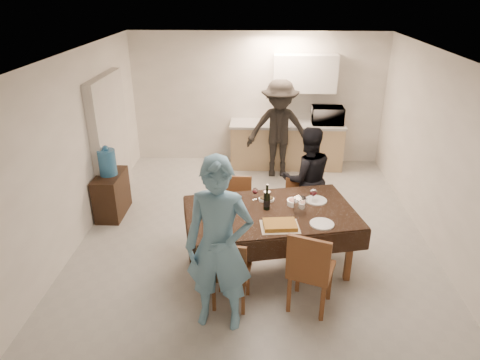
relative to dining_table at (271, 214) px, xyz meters
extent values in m
cube|color=#A9AAA5|center=(-0.21, 0.73, -0.78)|extent=(5.00, 6.00, 0.02)
cube|color=white|center=(-0.21, 0.73, 1.82)|extent=(5.00, 6.00, 0.02)
cube|color=white|center=(-0.21, 3.73, 0.52)|extent=(5.00, 0.02, 2.60)
cube|color=white|center=(-0.21, -2.27, 0.52)|extent=(5.00, 0.02, 2.60)
cube|color=white|center=(-2.71, 0.73, 0.52)|extent=(0.02, 6.00, 2.60)
cube|color=white|center=(2.29, 0.73, 0.52)|extent=(0.02, 6.00, 2.60)
cube|color=beige|center=(-2.63, 1.93, 0.27)|extent=(0.15, 1.40, 2.10)
cube|color=tan|center=(0.39, 3.41, -0.35)|extent=(2.20, 0.60, 0.86)
cube|color=#A4A5A0|center=(0.39, 3.41, 0.10)|extent=(2.24, 0.64, 0.05)
cube|color=white|center=(0.69, 3.55, 1.07)|extent=(1.20, 0.34, 0.70)
cube|color=black|center=(0.00, 0.00, 0.02)|extent=(2.32, 1.65, 0.04)
cube|color=brown|center=(0.00, 0.00, -0.39)|extent=(0.08, 0.08, 0.78)
cube|color=brown|center=(-0.45, -0.75, -0.34)|extent=(0.47, 0.47, 0.05)
cube|color=brown|center=(-0.45, -0.94, -0.09)|extent=(0.42, 0.09, 0.44)
cube|color=brown|center=(0.45, -0.75, -0.28)|extent=(0.60, 0.60, 0.06)
cube|color=brown|center=(0.45, -0.96, 0.00)|extent=(0.46, 0.20, 0.50)
cube|color=brown|center=(-0.45, 0.75, -0.36)|extent=(0.40, 0.40, 0.05)
cube|color=brown|center=(-0.45, 0.57, -0.13)|extent=(0.40, 0.05, 0.42)
cube|color=brown|center=(0.45, 0.75, -0.36)|extent=(0.43, 0.43, 0.05)
cube|color=brown|center=(0.45, 0.57, -0.12)|extent=(0.40, 0.07, 0.42)
cube|color=black|center=(-2.49, 1.28, -0.43)|extent=(0.38, 0.76, 0.70)
cylinder|color=teal|center=(-2.49, 1.28, 0.12)|extent=(0.27, 0.27, 0.40)
cylinder|color=white|center=(0.35, -0.05, 0.15)|extent=(0.14, 0.14, 0.22)
cube|color=#AE8133|center=(0.10, -0.38, 0.07)|extent=(0.48, 0.38, 0.06)
cylinder|color=white|center=(0.30, 0.18, 0.07)|extent=(0.18, 0.18, 0.07)
cylinder|color=white|center=(-0.05, 0.28, 0.05)|extent=(0.19, 0.19, 0.03)
cylinder|color=white|center=(-0.60, -0.30, 0.05)|extent=(0.28, 0.28, 0.02)
cylinder|color=white|center=(0.60, -0.30, 0.05)|extent=(0.29, 0.29, 0.02)
cylinder|color=white|center=(-0.60, 0.30, 0.04)|extent=(0.25, 0.25, 0.01)
cylinder|color=white|center=(0.60, 0.30, 0.05)|extent=(0.28, 0.28, 0.02)
imported|color=white|center=(1.16, 3.41, 0.29)|extent=(0.60, 0.41, 0.33)
imported|color=#6296B5|center=(-0.55, -1.05, 0.19)|extent=(0.75, 0.54, 1.95)
imported|color=black|center=(0.55, 1.05, 0.01)|extent=(0.87, 0.74, 1.59)
imported|color=black|center=(0.21, 2.96, 0.14)|extent=(1.20, 0.69, 1.85)
camera|label=1|loc=(-0.17, -4.70, 2.64)|focal=32.00mm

